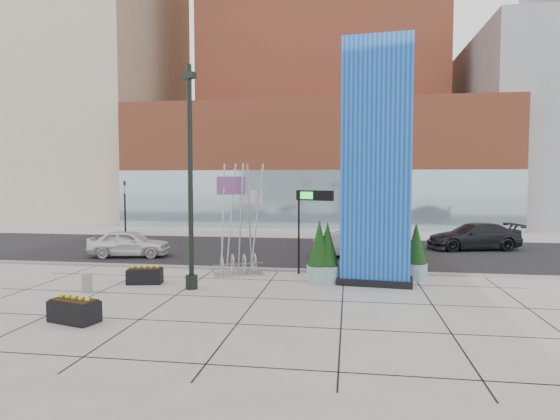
# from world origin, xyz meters

# --- Properties ---
(ground) EXTENTS (160.00, 160.00, 0.00)m
(ground) POSITION_xyz_m (0.00, 0.00, 0.00)
(ground) COLOR #9E9991
(ground) RESTS_ON ground
(street_asphalt) EXTENTS (80.00, 12.00, 0.02)m
(street_asphalt) POSITION_xyz_m (0.00, 10.00, 0.01)
(street_asphalt) COLOR black
(street_asphalt) RESTS_ON ground
(curb_edge) EXTENTS (80.00, 0.30, 0.12)m
(curb_edge) POSITION_xyz_m (0.00, 4.00, 0.06)
(curb_edge) COLOR gray
(curb_edge) RESTS_ON ground
(tower_podium) EXTENTS (34.00, 10.00, 11.00)m
(tower_podium) POSITION_xyz_m (1.00, 27.00, 5.50)
(tower_podium) COLOR #A64C30
(tower_podium) RESTS_ON ground
(tower_glass_front) EXTENTS (34.00, 0.60, 5.00)m
(tower_glass_front) POSITION_xyz_m (1.00, 22.20, 2.50)
(tower_glass_front) COLOR #8CA5B2
(tower_glass_front) RESTS_ON ground
(building_beige_left) EXTENTS (18.00, 20.00, 34.00)m
(building_beige_left) POSITION_xyz_m (-26.00, 34.00, 17.00)
(building_beige_left) COLOR gray
(building_beige_left) RESTS_ON ground
(blue_pylon) EXTENTS (3.05, 1.61, 9.75)m
(blue_pylon) POSITION_xyz_m (5.25, 1.90, 4.71)
(blue_pylon) COLOR #0B47AB
(blue_pylon) RESTS_ON ground
(lamp_post) EXTENTS (0.58, 0.47, 8.51)m
(lamp_post) POSITION_xyz_m (-1.77, 0.05, 3.48)
(lamp_post) COLOR black
(lamp_post) RESTS_ON ground
(public_art_sculpture) EXTENTS (2.41, 1.80, 4.93)m
(public_art_sculpture) POSITION_xyz_m (-0.62, 3.00, 1.29)
(public_art_sculpture) COLOR #AEB1B3
(public_art_sculpture) RESTS_ON ground
(concrete_bollard) EXTENTS (0.36, 0.36, 0.71)m
(concrete_bollard) POSITION_xyz_m (-5.45, -1.06, 0.35)
(concrete_bollard) COLOR gray
(concrete_bollard) RESTS_ON ground
(overhead_street_sign) EXTENTS (1.67, 0.86, 3.74)m
(overhead_street_sign) POSITION_xyz_m (2.64, 3.49, 3.21)
(overhead_street_sign) COLOR black
(overhead_street_sign) RESTS_ON ground
(round_planter_east) EXTENTS (0.97, 0.97, 2.43)m
(round_planter_east) POSITION_xyz_m (7.00, 3.13, 1.15)
(round_planter_east) COLOR #82AFAD
(round_planter_east) RESTS_ON ground
(round_planter_mid) EXTENTS (1.01, 1.01, 2.51)m
(round_planter_mid) POSITION_xyz_m (3.35, 1.91, 1.19)
(round_planter_mid) COLOR #82AFAD
(round_planter_mid) RESTS_ON ground
(round_planter_west) EXTENTS (1.03, 1.03, 2.57)m
(round_planter_west) POSITION_xyz_m (3.02, 1.80, 1.22)
(round_planter_west) COLOR #82AFAD
(round_planter_west) RESTS_ON ground
(box_planter_north) EXTENTS (1.48, 0.94, 0.75)m
(box_planter_north) POSITION_xyz_m (-3.95, 0.65, 0.35)
(box_planter_north) COLOR black
(box_planter_north) RESTS_ON ground
(box_planter_south) EXTENTS (1.61, 1.11, 0.81)m
(box_planter_south) POSITION_xyz_m (-3.80, -4.50, 0.37)
(box_planter_south) COLOR black
(box_planter_south) RESTS_ON ground
(car_white_west) EXTENTS (4.50, 2.34, 1.46)m
(car_white_west) POSITION_xyz_m (-7.61, 6.70, 0.73)
(car_white_west) COLOR white
(car_white_west) RESTS_ON ground
(car_silver_mid) EXTENTS (4.46, 2.07, 1.42)m
(car_silver_mid) POSITION_xyz_m (4.53, 8.13, 0.71)
(car_silver_mid) COLOR #A5A8AD
(car_silver_mid) RESTS_ON ground
(car_dark_east) EXTENTS (5.85, 3.41, 1.59)m
(car_dark_east) POSITION_xyz_m (11.58, 12.17, 0.80)
(car_dark_east) COLOR black
(car_dark_east) RESTS_ON ground
(traffic_signal) EXTENTS (0.15, 0.18, 4.10)m
(traffic_signal) POSITION_xyz_m (-12.00, 15.00, 2.30)
(traffic_signal) COLOR black
(traffic_signal) RESTS_ON ground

